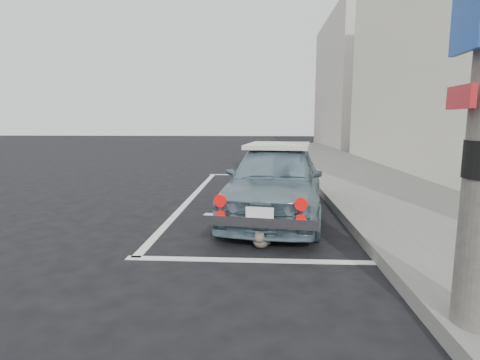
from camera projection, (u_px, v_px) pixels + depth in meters
The scene contains 8 objects.
ground at pixel (218, 246), 4.73m from camera, with size 80.00×80.00×0.00m, color black.
sidewalk at pixel (414, 208), 6.51m from camera, with size 2.80×40.00×0.15m, color slate.
building_far at pixel (354, 83), 23.50m from camera, with size 3.50×10.00×8.00m, color #B9B1A8.
pline_rear at pixel (257, 260), 4.21m from camera, with size 3.00×0.12×0.01m, color silver.
pline_front at pixel (260, 175), 11.12m from camera, with size 3.00×0.12×0.01m, color silver.
pline_side at pixel (192, 198), 7.74m from camera, with size 0.12×7.00×0.01m, color silver.
retro_coupe at pixel (276, 180), 6.08m from camera, with size 1.94×3.76×1.22m.
cat at pixel (261, 238), 4.63m from camera, with size 0.27×0.48×0.26m.
Camera 1 is at (0.53, -4.53, 1.54)m, focal length 28.00 mm.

